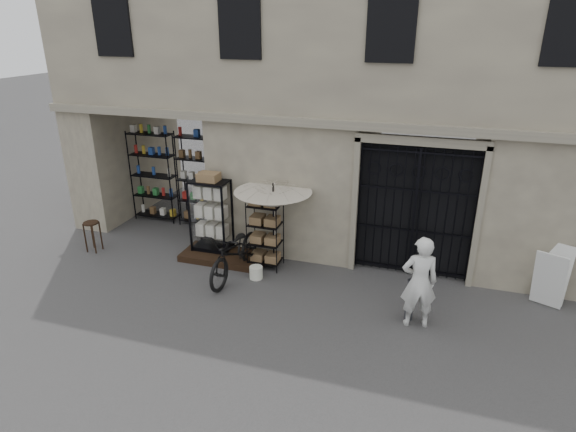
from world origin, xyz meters
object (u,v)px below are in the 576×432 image
(wooden_stool, at_px, (93,236))
(display_cabinet, at_px, (211,219))
(bicycle, at_px, (236,275))
(shopkeeper, at_px, (414,324))
(market_umbrella, at_px, (273,195))
(steel_bollard, at_px, (410,300))
(wire_rack, at_px, (265,235))
(white_bucket, at_px, (256,272))
(easel_sign, at_px, (551,277))

(wooden_stool, bearing_deg, display_cabinet, 13.73)
(bicycle, height_order, shopkeeper, bicycle)
(market_umbrella, relative_size, steel_bollard, 2.87)
(wire_rack, distance_m, white_bucket, 0.87)
(display_cabinet, xyz_separation_m, market_umbrella, (1.59, -0.15, 0.81))
(wire_rack, distance_m, bicycle, 1.09)
(wire_rack, distance_m, steel_bollard, 3.49)
(market_umbrella, xyz_separation_m, easel_sign, (5.62, 0.14, -1.11))
(steel_bollard, bearing_deg, wooden_stool, 174.94)
(bicycle, bearing_deg, steel_bollard, -5.13)
(market_umbrella, height_order, white_bucket, market_umbrella)
(display_cabinet, distance_m, steel_bollard, 4.89)
(shopkeeper, xyz_separation_m, easel_sign, (2.41, 1.49, 0.61))
(wooden_stool, height_order, shopkeeper, wooden_stool)
(bicycle, relative_size, easel_sign, 1.80)
(white_bucket, height_order, wooden_stool, wooden_stool)
(easel_sign, bearing_deg, white_bucket, -149.72)
(display_cabinet, bearing_deg, easel_sign, 10.00)
(market_umbrella, bearing_deg, white_bucket, -107.06)
(market_umbrella, bearing_deg, bicycle, -135.65)
(display_cabinet, height_order, market_umbrella, market_umbrella)
(market_umbrella, bearing_deg, shopkeeper, -22.77)
(wooden_stool, xyz_separation_m, easel_sign, (10.03, 0.68, 0.22))
(display_cabinet, xyz_separation_m, shopkeeper, (4.80, -1.49, -0.91))
(white_bucket, bearing_deg, display_cabinet, 151.20)
(display_cabinet, relative_size, wooden_stool, 2.45)
(wire_rack, relative_size, shopkeeper, 0.90)
(easel_sign, bearing_deg, display_cabinet, -157.26)
(steel_bollard, distance_m, shopkeeper, 0.46)
(white_bucket, relative_size, shopkeeper, 0.16)
(display_cabinet, relative_size, market_umbrella, 0.77)
(market_umbrella, distance_m, wooden_stool, 4.64)
(market_umbrella, height_order, steel_bollard, market_umbrella)
(white_bucket, bearing_deg, easel_sign, 7.48)
(wooden_stool, bearing_deg, shopkeeper, -6.02)
(bicycle, xyz_separation_m, steel_bollard, (3.73, -0.57, 0.42))
(steel_bollard, bearing_deg, wire_rack, 160.26)
(bicycle, distance_m, easel_sign, 6.35)
(white_bucket, distance_m, bicycle, 0.48)
(white_bucket, height_order, steel_bollard, steel_bollard)
(easel_sign, bearing_deg, wire_rack, -155.46)
(market_umbrella, distance_m, easel_sign, 5.73)
(display_cabinet, distance_m, easel_sign, 7.21)
(wire_rack, height_order, wooden_stool, wire_rack)
(wooden_stool, distance_m, shopkeeper, 7.68)
(white_bucket, height_order, shopkeeper, white_bucket)
(market_umbrella, xyz_separation_m, white_bucket, (-0.19, -0.62, -1.58))
(white_bucket, bearing_deg, shopkeeper, -12.03)
(wire_rack, distance_m, easel_sign, 5.80)
(display_cabinet, relative_size, shopkeeper, 1.04)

